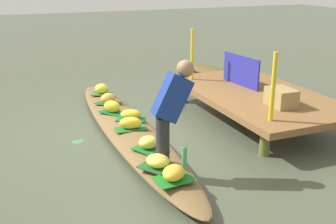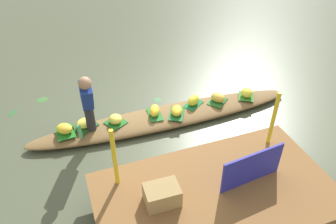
% 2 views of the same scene
% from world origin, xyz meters
% --- Properties ---
extents(canal_water, '(40.00, 40.00, 0.00)m').
position_xyz_m(canal_water, '(0.00, 0.00, 0.00)').
color(canal_water, '#4B523D').
rests_on(canal_water, ground).
extents(dock_platform, '(3.20, 1.80, 0.45)m').
position_xyz_m(dock_platform, '(0.09, 2.19, 0.39)').
color(dock_platform, brown).
rests_on(dock_platform, ground).
extents(vendor_boat, '(5.18, 0.77, 0.19)m').
position_xyz_m(vendor_boat, '(0.00, 0.00, 0.10)').
color(vendor_boat, brown).
rests_on(vendor_boat, ground).
extents(moored_boat, '(2.33, 0.84, 0.21)m').
position_xyz_m(moored_boat, '(-2.59, 2.95, 0.11)').
color(moored_boat, brown).
rests_on(moored_boat, ground).
extents(leaf_mat_0, '(0.44, 0.51, 0.01)m').
position_xyz_m(leaf_mat_0, '(-0.16, 0.10, 0.20)').
color(leaf_mat_0, '#1E642C').
rests_on(leaf_mat_0, vendor_boat).
extents(banana_bunch_0, '(0.32, 0.37, 0.15)m').
position_xyz_m(banana_bunch_0, '(-0.16, 0.10, 0.27)').
color(banana_bunch_0, gold).
rests_on(banana_bunch_0, vendor_boat).
extents(leaf_mat_1, '(0.51, 0.48, 0.01)m').
position_xyz_m(leaf_mat_1, '(1.52, -0.12, 0.20)').
color(leaf_mat_1, '#205524').
rests_on(leaf_mat_1, vendor_boat).
extents(banana_bunch_1, '(0.37, 0.35, 0.15)m').
position_xyz_m(banana_bunch_1, '(1.52, -0.12, 0.27)').
color(banana_bunch_1, '#F4E54E').
rests_on(banana_bunch_1, vendor_boat).
extents(leaf_mat_2, '(0.49, 0.47, 0.01)m').
position_xyz_m(leaf_mat_2, '(-1.07, -0.01, 0.20)').
color(leaf_mat_2, '#246126').
rests_on(leaf_mat_2, vendor_boat).
extents(banana_bunch_2, '(0.33, 0.36, 0.18)m').
position_xyz_m(banana_bunch_2, '(-1.07, -0.01, 0.29)').
color(banana_bunch_2, gold).
rests_on(banana_bunch_2, vendor_boat).
extents(leaf_mat_3, '(0.33, 0.44, 0.01)m').
position_xyz_m(leaf_mat_3, '(1.87, -0.07, 0.20)').
color(leaf_mat_3, '#1E7521').
rests_on(leaf_mat_3, vendor_boat).
extents(banana_bunch_3, '(0.37, 0.37, 0.16)m').
position_xyz_m(banana_bunch_3, '(1.87, -0.07, 0.28)').
color(banana_bunch_3, yellow).
rests_on(banana_bunch_3, vendor_boat).
extents(leaf_mat_4, '(0.44, 0.44, 0.01)m').
position_xyz_m(leaf_mat_4, '(0.98, -0.03, 0.20)').
color(leaf_mat_4, '#206622').
rests_on(leaf_mat_4, vendor_boat).
extents(banana_bunch_4, '(0.25, 0.26, 0.16)m').
position_xyz_m(banana_bunch_4, '(0.98, -0.03, 0.28)').
color(banana_bunch_4, '#EBDE4F').
rests_on(banana_bunch_4, vendor_boat).
extents(leaf_mat_5, '(0.27, 0.46, 0.01)m').
position_xyz_m(leaf_mat_5, '(0.24, -0.03, 0.20)').
color(leaf_mat_5, '#216929').
rests_on(leaf_mat_5, vendor_boat).
extents(banana_bunch_5, '(0.29, 0.36, 0.17)m').
position_xyz_m(banana_bunch_5, '(0.24, -0.03, 0.28)').
color(banana_bunch_5, yellow).
rests_on(banana_bunch_5, vendor_boat).
extents(leaf_mat_6, '(0.43, 0.45, 0.01)m').
position_xyz_m(leaf_mat_6, '(-1.69, 0.03, 0.20)').
color(leaf_mat_6, '#327226').
rests_on(leaf_mat_6, vendor_boat).
extents(banana_bunch_6, '(0.29, 0.31, 0.19)m').
position_xyz_m(banana_bunch_6, '(-1.69, 0.03, 0.29)').
color(banana_bunch_6, yellow).
rests_on(banana_bunch_6, vendor_boat).
extents(leaf_mat_7, '(0.47, 0.42, 0.01)m').
position_xyz_m(leaf_mat_7, '(-0.57, -0.08, 0.20)').
color(leaf_mat_7, '#176431').
rests_on(leaf_mat_7, vendor_boat).
extents(banana_bunch_7, '(0.34, 0.33, 0.19)m').
position_xyz_m(banana_bunch_7, '(-0.57, -0.08, 0.29)').
color(banana_bunch_7, gold).
rests_on(banana_bunch_7, vendor_boat).
extents(vendor_person, '(0.20, 0.50, 1.20)m').
position_xyz_m(vendor_person, '(1.41, 0.10, 0.88)').
color(vendor_person, '#28282D').
rests_on(vendor_person, vendor_boat).
extents(water_bottle, '(0.06, 0.06, 0.26)m').
position_xyz_m(water_bottle, '(1.63, 0.17, 0.32)').
color(water_bottle, '#4DAF6C').
rests_on(water_bottle, vendor_boat).
extents(market_banner, '(0.94, 0.12, 0.52)m').
position_xyz_m(market_banner, '(-0.41, 2.19, 0.71)').
color(market_banner, '#27299A').
rests_on(market_banner, dock_platform).
extents(railing_post_west, '(0.06, 0.06, 0.92)m').
position_xyz_m(railing_post_west, '(-1.11, 1.59, 0.91)').
color(railing_post_west, yellow).
rests_on(railing_post_west, dock_platform).
extents(railing_post_east, '(0.06, 0.06, 0.92)m').
position_xyz_m(railing_post_east, '(1.29, 1.59, 0.91)').
color(railing_post_east, yellow).
rests_on(railing_post_east, dock_platform).
extents(produce_crate, '(0.45, 0.34, 0.26)m').
position_xyz_m(produce_crate, '(0.83, 2.11, 0.58)').
color(produce_crate, '#9C814E').
rests_on(produce_crate, dock_platform).
extents(drifting_plant_0, '(0.20, 0.22, 0.01)m').
position_xyz_m(drifting_plant_0, '(-0.06, -0.74, 0.00)').
color(drifting_plant_0, '#437C4B').
rests_on(drifting_plant_0, ground).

